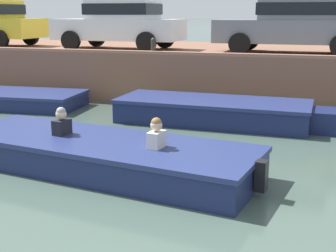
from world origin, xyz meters
The scene contains 8 objects.
ground_plane centered at (0.00, 5.55, 0.00)m, with size 400.00×400.00×0.00m, color #42564C.
far_quay_wall centered at (0.00, 14.10, 0.73)m, with size 60.00×6.00×1.46m, color brown.
far_wall_coping centered at (0.00, 11.22, 1.50)m, with size 60.00×0.24×0.08m, color #9F6C52.
boat_moored_central_navy centered at (0.02, 9.44, 0.28)m, with size 5.50×1.85×0.57m.
motorboat_passing centered at (-1.56, 5.52, 0.27)m, with size 6.56×2.60×1.01m.
car_left_inner_white centered at (-3.85, 12.57, 2.30)m, with size 4.03×1.98×1.54m.
car_centre_grey centered at (1.46, 12.57, 2.30)m, with size 4.31×2.04×1.54m.
mooring_bollard_mid centered at (-2.35, 11.35, 1.70)m, with size 0.15×0.15×0.44m.
Camera 1 is at (1.99, -1.40, 2.60)m, focal length 50.00 mm.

